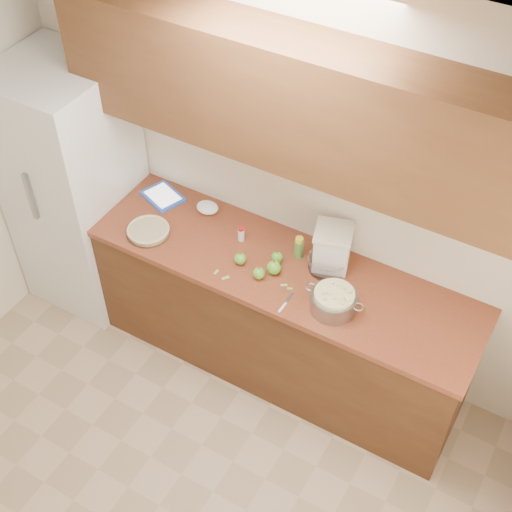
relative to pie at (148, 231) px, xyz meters
The scene contains 22 objects.
room_shell 1.55m from the pie, 60.34° to the right, with size 3.60×3.60×3.60m.
counter_run 0.90m from the pie, 12.11° to the left, with size 2.64×0.68×0.92m.
upper_cabinets 1.29m from the pie, 22.86° to the left, with size 2.60×0.34×0.70m, color #58361B.
fridge 0.70m from the pie, 169.70° to the left, with size 0.70×0.70×1.80m, color silver.
pie is the anchor object (origin of this frame).
colander 1.25m from the pie, ahead, with size 0.35×0.26×0.13m.
flour_canister 1.14m from the pie, 17.02° to the left, with size 0.27×0.27×0.27m.
tablet 0.35m from the pie, 110.65° to the left, with size 0.31×0.28×0.02m.
paring_knife 1.01m from the pie, ahead, with size 0.02×0.17×0.02m.
lemon_bottle 0.94m from the pie, 18.01° to the left, with size 0.05×0.05×0.15m.
cinnamon_shaker 0.58m from the pie, 24.38° to the left, with size 0.04×0.04×0.10m.
vanilla_bottle 1.09m from the pie, 15.32° to the left, with size 0.04×0.04×0.11m.
mixing_bowl 1.12m from the pie, 14.76° to the left, with size 0.24×0.24×0.09m.
paper_towel 0.41m from the pie, 60.39° to the left, with size 0.15×0.12×0.06m, color white.
apple_left 0.62m from the pie, ahead, with size 0.07×0.07×0.08m.
apple_center 0.82m from the pie, 13.02° to the left, with size 0.07×0.07×0.08m.
apple_front 0.77m from the pie, ahead, with size 0.07×0.07×0.08m.
apple_extra 0.84m from the pie, ahead, with size 0.09×0.09×0.10m.
peel_a 0.61m from the pie, ahead, with size 0.04×0.02×0.00m, color #83B156.
peel_b 0.97m from the pie, ahead, with size 0.03×0.01×0.00m, color #83B156.
peel_c 0.93m from the pie, ahead, with size 0.04×0.02×0.00m, color #83B156.
peel_d 0.54m from the pie, ahead, with size 0.04×0.02×0.00m, color #83B156.
Camera 1 is at (1.42, -1.11, 3.94)m, focal length 50.00 mm.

